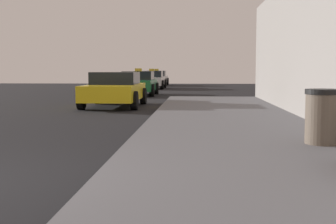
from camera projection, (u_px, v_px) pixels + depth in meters
name	position (u px, v px, depth m)	size (l,w,h in m)	color
sidewalk	(272.00, 188.00, 5.02)	(4.00, 32.00, 0.15)	#5B5B60
trash_bin	(323.00, 116.00, 7.51)	(0.60, 0.60, 0.89)	brown
car_yellow	(115.00, 89.00, 16.99)	(2.03, 4.22, 1.27)	yellow
car_green	(138.00, 83.00, 24.54)	(1.96, 4.08, 1.43)	#196638
car_white	(151.00, 80.00, 33.29)	(1.95, 4.51, 1.43)	white
car_silver	(156.00, 78.00, 39.91)	(1.96, 4.46, 1.43)	#B7B7BF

